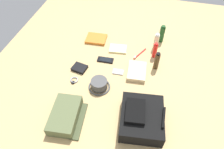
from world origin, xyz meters
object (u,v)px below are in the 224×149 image
Objects in this scene: paperback_novel at (96,39)px; media_player at (118,72)px; shampoo_bottle at (162,34)px; wristwatch at (74,80)px; cologne_bottle at (157,61)px; folded_towel at (137,71)px; toiletry_pouch at (66,115)px; toothbrush at (139,54)px; sunscreen_spray at (155,50)px; backpack at (141,118)px; lotion_bottle at (156,42)px; cell_phone at (105,60)px; wallet at (80,68)px; bucket_hat at (99,85)px; notepad at (118,49)px.

media_player is (0.34, 0.28, -0.01)m from paperback_novel.
wristwatch is at bearing -43.43° from shampoo_bottle.
cologne_bottle is 0.79× the size of folded_towel.
toothbrush is at bearing 152.66° from toiletry_pouch.
shampoo_bottle reaches higher than sunscreen_spray.
toiletry_pouch is 1.09m from shampoo_bottle.
media_player is 0.27m from toothbrush.
cologne_bottle reaches higher than paperback_novel.
sunscreen_spray is (-0.73, 0.50, 0.03)m from toiletry_pouch.
backpack is at bearing 35.28° from paperback_novel.
folded_towel is at bearing -26.88° from sunscreen_spray.
media_player is at bearing 118.19° from wristwatch.
shampoo_bottle reaches higher than media_player.
wristwatch is at bearing -2.74° from paperback_novel.
lotion_bottle is 0.11m from sunscreen_spray.
paperback_novel is at bearing -77.77° from shampoo_bottle.
sunscreen_spray is 0.71× the size of folded_towel.
backpack is 3.95× the size of media_player.
lotion_bottle is (0.11, -0.04, -0.00)m from shampoo_bottle.
toiletry_pouch is 1.77× the size of shampoo_bottle.
wristwatch is (0.63, -0.60, -0.07)m from shampoo_bottle.
sunscreen_spray is 0.92× the size of toothbrush.
cologne_bottle is 0.42m from cell_phone.
toothbrush reaches higher than wristwatch.
wallet is (-0.44, -0.07, -0.03)m from toiletry_pouch.
shampoo_bottle reaches higher than bucket_hat.
lotion_bottle is at bearing 133.81° from toothbrush.
cell_phone is 1.91× the size of wristwatch.
lotion_bottle reaches higher than wristwatch.
lotion_bottle is (-0.75, 0.02, 0.02)m from backpack.
cell_phone is (0.24, 0.15, -0.00)m from paperback_novel.
cologne_bottle is 0.18m from folded_towel.
cologne_bottle is 0.31m from media_player.
wallet reaches higher than toothbrush.
media_player is at bearing 153.39° from toiletry_pouch.
wallet is at bearing -57.53° from toothbrush.
notepad is at bearing -139.04° from folded_towel.
toiletry_pouch reaches higher than toothbrush.
lotion_bottle is at bearing 144.56° from media_player.
bucket_hat is at bearing 19.08° from paperback_novel.
wristwatch is 0.49m from folded_towel.
bucket_hat is 0.98× the size of shampoo_bottle.
toothbrush is at bearing 150.89° from bucket_hat.
wristwatch is at bearing -64.15° from cologne_bottle.
toothbrush is at bearing 151.22° from media_player.
bucket_hat reaches higher than folded_towel.
toiletry_pouch is 0.76m from notepad.
toiletry_pouch is 0.80m from cologne_bottle.
wallet reaches higher than cell_phone.
notepad is (0.08, 0.22, -0.00)m from paperback_novel.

